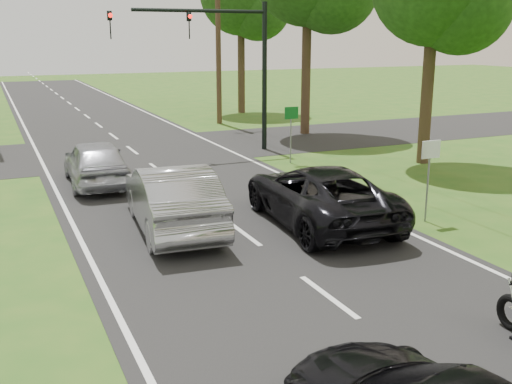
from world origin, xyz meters
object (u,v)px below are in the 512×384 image
(utility_pole_far, at_px, (218,28))
(sign_white, at_px, (430,161))
(silver_suv, at_px, (96,162))
(traffic_signal, at_px, (222,50))
(sign_green, at_px, (291,121))
(dark_suv, at_px, (319,194))
(silver_sedan, at_px, (172,198))

(utility_pole_far, relative_size, sign_white, 4.71)
(silver_suv, height_order, utility_pole_far, utility_pole_far)
(silver_suv, xyz_separation_m, traffic_signal, (5.73, 3.53, 3.38))
(utility_pole_far, distance_m, sign_green, 11.63)
(silver_suv, relative_size, traffic_signal, 0.68)
(sign_white, bearing_deg, dark_suv, 158.63)
(silver_sedan, distance_m, traffic_signal, 10.72)
(silver_sedan, relative_size, sign_white, 2.32)
(dark_suv, relative_size, traffic_signal, 0.84)
(silver_sedan, bearing_deg, dark_suv, 169.42)
(silver_sedan, height_order, sign_green, sign_green)
(silver_sedan, distance_m, sign_green, 8.77)
(dark_suv, height_order, silver_sedan, silver_sedan)
(silver_sedan, xyz_separation_m, silver_suv, (-0.92, 5.46, -0.07))
(traffic_signal, bearing_deg, sign_white, -82.95)
(dark_suv, height_order, utility_pole_far, utility_pole_far)
(silver_sedan, bearing_deg, sign_white, 166.97)
(traffic_signal, distance_m, utility_pole_far, 8.55)
(silver_suv, distance_m, sign_white, 10.35)
(dark_suv, xyz_separation_m, sign_green, (2.81, 6.98, 0.84))
(silver_suv, bearing_deg, utility_pole_far, -124.49)
(silver_sedan, bearing_deg, utility_pole_far, -109.18)
(utility_pole_far, xyz_separation_m, sign_white, (-1.50, -19.02, -3.49))
(silver_sedan, bearing_deg, silver_suv, -75.31)
(utility_pole_far, bearing_deg, silver_sedan, -114.28)
(utility_pole_far, distance_m, sign_white, 19.39)
(traffic_signal, bearing_deg, utility_pole_far, 70.32)
(silver_sedan, height_order, silver_suv, silver_sedan)
(silver_suv, distance_m, sign_green, 7.36)
(traffic_signal, bearing_deg, sign_green, -62.62)
(silver_sedan, relative_size, utility_pole_far, 0.49)
(traffic_signal, bearing_deg, silver_sedan, -118.11)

